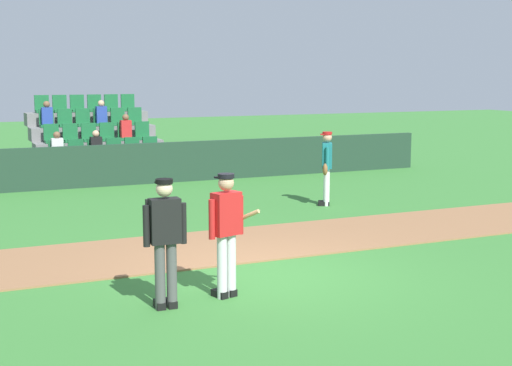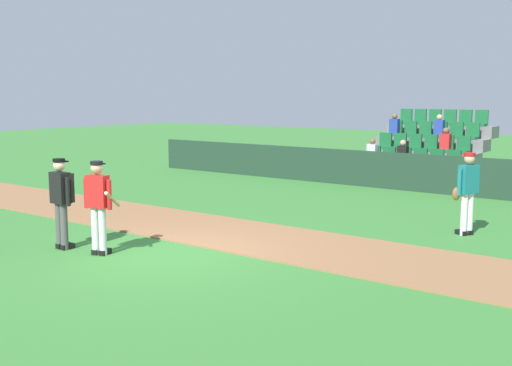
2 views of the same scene
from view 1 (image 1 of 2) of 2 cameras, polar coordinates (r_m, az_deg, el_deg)
name	(u,v)px [view 1 (image 1 of 2)]	position (r m, az deg, el deg)	size (l,w,h in m)	color
ground_plane	(265,275)	(11.58, 0.70, -7.14)	(80.00, 80.00, 0.00)	#387A33
infield_dirt_path	(218,246)	(13.38, -2.95, -4.94)	(28.00, 2.60, 0.03)	#936642
dugout_fence	(114,165)	(20.89, -10.98, 1.36)	(20.00, 0.16, 1.16)	#1E3828
stadium_bleachers	(96,152)	(23.10, -12.32, 2.39)	(3.90, 3.80, 2.45)	slate
batter_red_jersey	(226,230)	(10.24, -2.31, -3.66)	(0.74, 0.70, 1.76)	silver
umpire_home_plate	(165,235)	(9.81, -7.10, -4.07)	(0.59, 0.31, 1.76)	#4C4C4C
runner_teal_jersey	(327,165)	(17.48, 5.50, 1.37)	(0.46, 0.60, 1.76)	white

